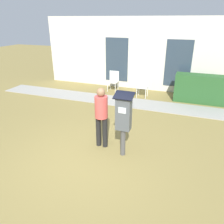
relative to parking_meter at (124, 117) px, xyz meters
The scene contains 8 objects.
ground_plane 1.33m from the parking_meter, 141.98° to the right, with size 40.00×40.00×0.00m, color olive.
sidewalk 3.74m from the parking_meter, 100.89° to the left, with size 12.00×1.10×0.02m.
building_facade 5.70m from the parking_meter, 96.89° to the left, with size 10.00×0.26×3.20m.
parking_meter is the anchor object (origin of this frame).
person_standing 0.67m from the parking_meter, 162.73° to the left, with size 0.32×0.32×1.58m.
outdoor_chair_left 5.26m from the parking_meter, 112.45° to the left, with size 0.44×0.44×0.90m.
outdoor_chair_middle 4.55m from the parking_meter, 96.86° to the left, with size 0.44×0.44×0.90m.
hedge_row 4.95m from the parking_meter, 68.53° to the left, with size 2.10×0.60×1.10m.
Camera 1 is at (2.01, -3.82, 3.08)m, focal length 35.00 mm.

